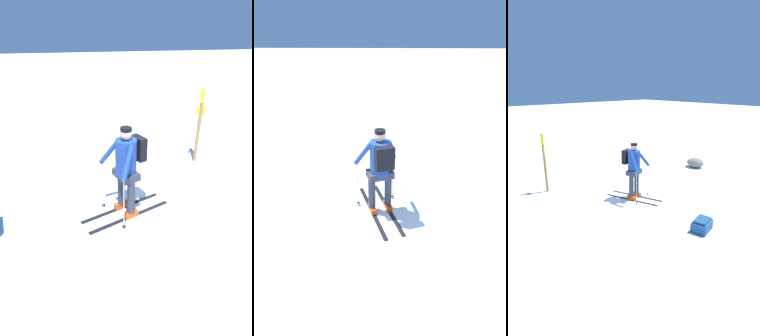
% 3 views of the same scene
% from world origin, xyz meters
% --- Properties ---
extents(ground_plane, '(80.00, 80.00, 0.00)m').
position_xyz_m(ground_plane, '(0.00, 0.00, 0.00)').
color(ground_plane, white).
extents(skier, '(1.87, 1.06, 1.81)m').
position_xyz_m(skier, '(-0.76, -0.14, 1.07)').
color(skier, black).
rests_on(skier, ground_plane).
extents(dropped_backpack, '(0.50, 0.61, 0.31)m').
position_xyz_m(dropped_backpack, '(-3.38, -0.12, 0.15)').
color(dropped_backpack, navy).
rests_on(dropped_backpack, ground_plane).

